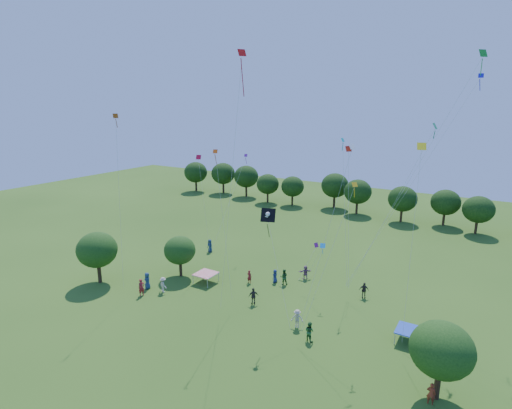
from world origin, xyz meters
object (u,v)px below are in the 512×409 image
object	(u,v)px
near_tree_west	(97,250)
red_high_kite	(238,110)
tent_red_stripe	(206,274)
pirate_kite	(268,216)
near_tree_east	(442,350)
tent_blue	(410,331)
near_tree_north	(180,250)

from	to	relation	value
near_tree_west	red_high_kite	bearing A→B (deg)	6.20
near_tree_west	red_high_kite	world-z (taller)	red_high_kite
tent_red_stripe	near_tree_west	bearing A→B (deg)	-149.03
near_tree_west	tent_red_stripe	bearing A→B (deg)	30.97
tent_red_stripe	pirate_kite	bearing A→B (deg)	-21.67
near_tree_east	tent_blue	bearing A→B (deg)	115.43
near_tree_north	near_tree_east	world-z (taller)	near_tree_east
near_tree_east	tent_blue	size ratio (longest dim) A/B	2.51
near_tree_west	near_tree_north	world-z (taller)	near_tree_west
tent_red_stripe	tent_blue	bearing A→B (deg)	-0.58
near_tree_west	near_tree_east	distance (m)	34.54
tent_blue	near_tree_north	bearing A→B (deg)	179.77
near_tree_north	near_tree_east	xyz separation A→B (m)	(28.00, -6.07, 0.53)
red_high_kite	near_tree_north	bearing A→B (deg)	159.48
tent_red_stripe	near_tree_north	bearing A→B (deg)	-178.12
near_tree_north	red_high_kite	xyz separation A→B (m)	(10.84, -4.06, 15.59)
tent_red_stripe	red_high_kite	world-z (taller)	red_high_kite
near_tree_west	red_high_kite	size ratio (longest dim) A/B	0.26
near_tree_west	tent_blue	distance (m)	32.36
tent_blue	pirate_kite	world-z (taller)	pirate_kite
near_tree_east	near_tree_west	bearing A→B (deg)	179.81
near_tree_east	pirate_kite	size ratio (longest dim) A/B	0.59
tent_red_stripe	red_high_kite	bearing A→B (deg)	-29.83
near_tree_east	pirate_kite	world-z (taller)	pirate_kite
near_tree_east	pirate_kite	distance (m)	15.81
near_tree_east	red_high_kite	distance (m)	22.91
near_tree_north	near_tree_west	bearing A→B (deg)	-137.74
near_tree_west	near_tree_east	size ratio (longest dim) A/B	1.04
pirate_kite	near_tree_east	bearing A→B (deg)	-8.55
tent_blue	pirate_kite	size ratio (longest dim) A/B	0.23
near_tree_west	near_tree_east	xyz separation A→B (m)	(34.54, -0.12, -0.14)
near_tree_north	near_tree_east	size ratio (longest dim) A/B	0.86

